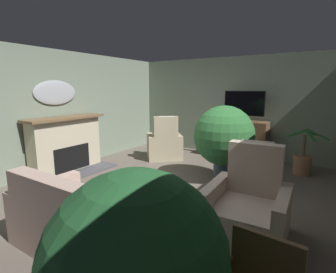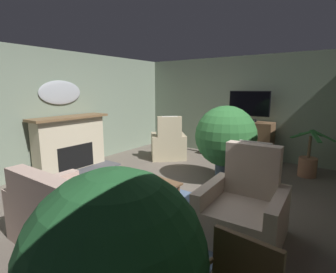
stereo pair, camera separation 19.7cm
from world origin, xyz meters
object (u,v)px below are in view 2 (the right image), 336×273
tv_cabinet (248,142)px  armchair_near_window (168,145)px  potted_plant_small_fern_corner (116,261)px  potted_plant_leafy_by_curtain (308,164)px  cat (101,183)px  wall_mirror_oval (61,93)px  potted_plant_on_hearth_side (226,137)px  coffee_table (146,184)px  fireplace (71,145)px  television (249,105)px  sofa_floral (71,218)px  armchair_angled_to_table (243,210)px  tv_remote (134,179)px

tv_cabinet → armchair_near_window: (-1.71, -1.01, -0.12)m
armchair_near_window → potted_plant_small_fern_corner: bearing=-58.6°
potted_plant_leafy_by_curtain → cat: 4.11m
wall_mirror_oval → potted_plant_on_hearth_side: (3.28, 1.23, -0.81)m
coffee_table → armchair_near_window: (-1.31, 2.44, -0.02)m
fireplace → potted_plant_leafy_by_curtain: (4.29, 2.53, -0.31)m
tv_cabinet → wall_mirror_oval: bearing=-135.9°
tv_cabinet → potted_plant_on_hearth_side: 1.85m
television → fireplace: bearing=-134.1°
television → sofa_floral: television is taller
potted_plant_small_fern_corner → cat: size_ratio=2.03×
wall_mirror_oval → tv_cabinet: wall_mirror_oval is taller
television → armchair_near_window: 2.21m
tv_cabinet → armchair_near_window: 1.99m
sofa_floral → armchair_angled_to_table: size_ratio=1.26×
fireplace → armchair_near_window: size_ratio=1.49×
fireplace → wall_mirror_oval: bearing=180.0°
tv_remote → cat: bearing=-160.6°
wall_mirror_oval → coffee_table: bearing=-8.7°
coffee_table → tv_cabinet: bearing=83.4°
tv_cabinet → potted_plant_leafy_by_curtain: (1.41, -0.50, -0.21)m
cat → potted_plant_small_fern_corner: bearing=-38.0°
potted_plant_on_hearth_side → television: bearing=95.0°
sofa_floral → potted_plant_small_fern_corner: (1.40, -0.60, 0.41)m
tv_remote → fireplace: bearing=-164.3°
tv_cabinet → sofa_floral: bearing=-96.4°
fireplace → armchair_angled_to_table: (3.94, -0.34, -0.23)m
sofa_floral → armchair_angled_to_table: armchair_angled_to_table is taller
potted_plant_leafy_by_curtain → cat: (-2.94, -2.88, -0.14)m
cat → fireplace: bearing=165.5°
armchair_angled_to_table → armchair_near_window: (-2.77, 2.36, 0.01)m
tv_cabinet → cat: size_ratio=1.81×
sofa_floral → cat: sofa_floral is taller
tv_cabinet → cat: 3.72m
wall_mirror_oval → television: size_ratio=1.00×
fireplace → potted_plant_small_fern_corner: size_ratio=1.32×
potted_plant_leafy_by_curtain → potted_plant_on_hearth_side: (-1.26, -1.30, 0.63)m
wall_mirror_oval → fireplace: bearing=-0.0°
television → sofa_floral: 4.75m
potted_plant_small_fern_corner → potted_plant_on_hearth_side: (-0.73, 3.46, 0.16)m
fireplace → wall_mirror_oval: 1.15m
fireplace → sofa_floral: fireplace is taller
armchair_angled_to_table → cat: 2.60m
fireplace → television: 4.21m
wall_mirror_oval → armchair_near_window: 2.81m
wall_mirror_oval → cat: 2.27m
armchair_angled_to_table → potted_plant_small_fern_corner: potted_plant_small_fern_corner is taller
wall_mirror_oval → sofa_floral: wall_mirror_oval is taller
tv_remote → armchair_angled_to_table: bearing=32.7°
armchair_near_window → potted_plant_small_fern_corner: size_ratio=0.89×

